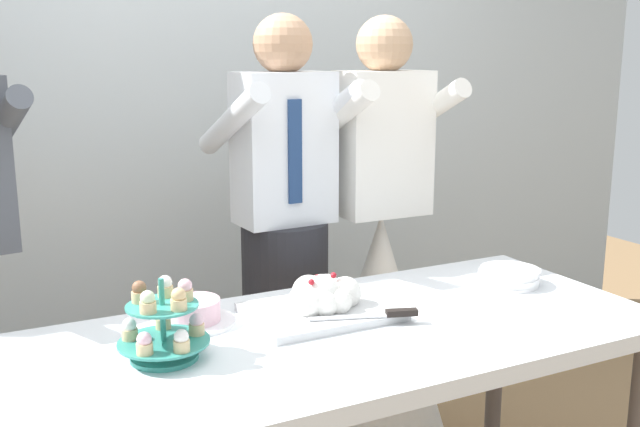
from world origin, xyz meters
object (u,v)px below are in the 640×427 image
at_px(cupcake_stand, 163,326).
at_px(person_bride, 380,297).
at_px(person_groom, 285,268).
at_px(dessert_table, 347,354).
at_px(plate_stack, 509,277).
at_px(main_cake_tray, 322,301).
at_px(round_cake, 193,313).

bearing_deg(cupcake_stand, person_bride, 31.94).
bearing_deg(person_groom, cupcake_stand, -133.17).
xyz_separation_m(dessert_table, plate_stack, (0.67, 0.11, 0.10)).
relative_size(main_cake_tray, person_bride, 0.26).
bearing_deg(person_groom, person_bride, -5.73).
xyz_separation_m(cupcake_stand, main_cake_tray, (0.50, 0.10, -0.05)).
relative_size(main_cake_tray, round_cake, 1.79).
height_order(main_cake_tray, person_bride, person_bride).
bearing_deg(cupcake_stand, plate_stack, 3.81).
bearing_deg(person_bride, round_cake, -153.97).
distance_m(main_cake_tray, person_groom, 0.60).
relative_size(cupcake_stand, round_cake, 0.96).
xyz_separation_m(plate_stack, person_bride, (-0.15, 0.56, -0.22)).
distance_m(dessert_table, plate_stack, 0.69).
bearing_deg(cupcake_stand, person_groom, 46.83).
distance_m(dessert_table, person_bride, 0.86).
height_order(cupcake_stand, person_groom, person_groom).
height_order(main_cake_tray, person_groom, person_groom).
xyz_separation_m(cupcake_stand, person_bride, (1.03, 0.64, -0.28)).
relative_size(cupcake_stand, main_cake_tray, 0.54).
relative_size(dessert_table, cupcake_stand, 7.83).
bearing_deg(dessert_table, main_cake_tray, 94.03).
distance_m(person_groom, person_bride, 0.42).
bearing_deg(person_groom, plate_stack, -48.11).
relative_size(cupcake_stand, person_groom, 0.14).
distance_m(main_cake_tray, person_bride, 0.79).
relative_size(dessert_table, round_cake, 7.50).
bearing_deg(dessert_table, person_bride, 52.11).
bearing_deg(person_groom, round_cake, -136.56).
bearing_deg(plate_stack, person_bride, 104.88).
bearing_deg(person_bride, plate_stack, -75.12).
xyz_separation_m(dessert_table, person_bride, (0.52, 0.67, -0.12)).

